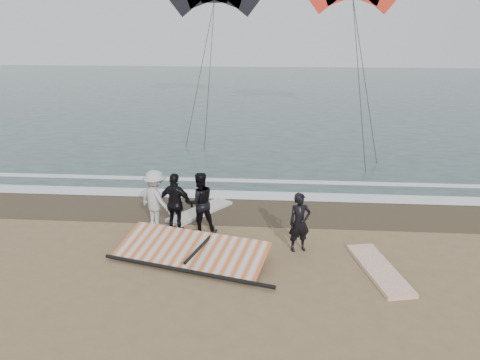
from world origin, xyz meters
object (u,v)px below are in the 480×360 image
object	(u,v)px
sail_rig	(190,251)
board_white	(379,269)
board_cream	(200,211)
man_main	(300,222)

from	to	relation	value
sail_rig	board_white	bearing A→B (deg)	-4.01
board_white	sail_rig	xyz separation A→B (m)	(-5.07, 0.36, 0.14)
board_white	board_cream	bearing A→B (deg)	133.53
man_main	board_white	bearing A→B (deg)	-45.59
board_white	board_cream	size ratio (longest dim) A/B	1.05
sail_rig	board_cream	bearing A→B (deg)	93.83
sail_rig	man_main	bearing A→B (deg)	12.91
man_main	board_cream	bearing A→B (deg)	123.62
board_white	man_main	bearing A→B (deg)	140.43
board_cream	board_white	bearing A→B (deg)	0.90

